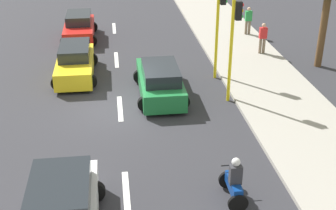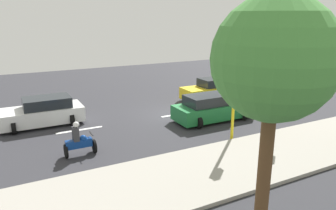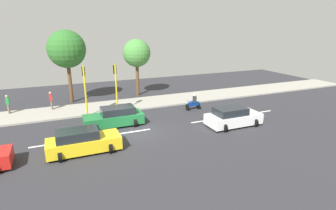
{
  "view_description": "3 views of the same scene",
  "coord_description": "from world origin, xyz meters",
  "px_view_note": "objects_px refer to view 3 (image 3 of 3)",
  "views": [
    {
      "loc": [
        -0.18,
        -17.6,
        8.68
      ],
      "look_at": [
        1.61,
        -3.53,
        1.77
      ],
      "focal_mm": 49.04,
      "sensor_mm": 36.0,
      "label": 1
    },
    {
      "loc": [
        16.12,
        -9.22,
        5.77
      ],
      "look_at": [
        1.18,
        -1.39,
        1.06
      ],
      "focal_mm": 34.25,
      "sensor_mm": 36.0,
      "label": 2
    },
    {
      "loc": [
        -18.22,
        5.03,
        7.63
      ],
      "look_at": [
        0.73,
        -3.03,
        1.54
      ],
      "focal_mm": 28.58,
      "sensor_mm": 36.0,
      "label": 3
    }
  ],
  "objects_px": {
    "car_yellow_cab": "(83,142)",
    "pedestrian_by_tree": "(51,100)",
    "car_white": "(233,117)",
    "car_green": "(115,117)",
    "motorcycle": "(193,103)",
    "traffic_light_midblock": "(116,82)",
    "street_tree_center": "(67,49)",
    "pedestrian_near_signal": "(8,103)",
    "traffic_light_corner": "(85,84)",
    "street_tree_south": "(137,53)"
  },
  "relations": [
    {
      "from": "car_yellow_cab",
      "to": "pedestrian_near_signal",
      "type": "relative_size",
      "value": 2.63
    },
    {
      "from": "car_white",
      "to": "car_yellow_cab",
      "type": "bearing_deg",
      "value": 91.17
    },
    {
      "from": "motorcycle",
      "to": "pedestrian_near_signal",
      "type": "relative_size",
      "value": 0.91
    },
    {
      "from": "car_white",
      "to": "pedestrian_near_signal",
      "type": "relative_size",
      "value": 2.57
    },
    {
      "from": "motorcycle",
      "to": "pedestrian_by_tree",
      "type": "relative_size",
      "value": 0.91
    },
    {
      "from": "car_yellow_cab",
      "to": "pedestrian_near_signal",
      "type": "bearing_deg",
      "value": 27.16
    },
    {
      "from": "car_green",
      "to": "pedestrian_by_tree",
      "type": "distance_m",
      "value": 7.68
    },
    {
      "from": "car_green",
      "to": "street_tree_center",
      "type": "height_order",
      "value": "street_tree_center"
    },
    {
      "from": "car_yellow_cab",
      "to": "pedestrian_by_tree",
      "type": "xyz_separation_m",
      "value": [
        10.04,
        1.73,
        0.35
      ]
    },
    {
      "from": "car_white",
      "to": "car_green",
      "type": "relative_size",
      "value": 0.95
    },
    {
      "from": "car_green",
      "to": "traffic_light_corner",
      "type": "bearing_deg",
      "value": 30.27
    },
    {
      "from": "street_tree_center",
      "to": "traffic_light_corner",
      "type": "bearing_deg",
      "value": -171.08
    },
    {
      "from": "car_white",
      "to": "car_yellow_cab",
      "type": "distance_m",
      "value": 11.47
    },
    {
      "from": "street_tree_south",
      "to": "traffic_light_corner",
      "type": "bearing_deg",
      "value": 132.2
    },
    {
      "from": "traffic_light_midblock",
      "to": "street_tree_south",
      "type": "height_order",
      "value": "street_tree_south"
    },
    {
      "from": "pedestrian_near_signal",
      "to": "pedestrian_by_tree",
      "type": "bearing_deg",
      "value": -93.36
    },
    {
      "from": "traffic_light_midblock",
      "to": "street_tree_center",
      "type": "bearing_deg",
      "value": 32.17
    },
    {
      "from": "car_white",
      "to": "street_tree_south",
      "type": "height_order",
      "value": "street_tree_south"
    },
    {
      "from": "pedestrian_near_signal",
      "to": "street_tree_south",
      "type": "distance_m",
      "value": 13.4
    },
    {
      "from": "traffic_light_corner",
      "to": "street_tree_south",
      "type": "relative_size",
      "value": 0.71
    },
    {
      "from": "car_green",
      "to": "car_yellow_cab",
      "type": "xyz_separation_m",
      "value": [
        -3.88,
        2.84,
        -0.0
      ]
    },
    {
      "from": "pedestrian_near_signal",
      "to": "pedestrian_by_tree",
      "type": "height_order",
      "value": "same"
    },
    {
      "from": "traffic_light_midblock",
      "to": "street_tree_south",
      "type": "distance_m",
      "value": 7.06
    },
    {
      "from": "traffic_light_corner",
      "to": "traffic_light_midblock",
      "type": "relative_size",
      "value": 1.0
    },
    {
      "from": "pedestrian_near_signal",
      "to": "street_tree_center",
      "type": "distance_m",
      "value": 7.34
    },
    {
      "from": "car_green",
      "to": "pedestrian_by_tree",
      "type": "relative_size",
      "value": 2.71
    },
    {
      "from": "car_green",
      "to": "pedestrian_by_tree",
      "type": "xyz_separation_m",
      "value": [
        6.17,
        4.57,
        0.35
      ]
    },
    {
      "from": "pedestrian_near_signal",
      "to": "traffic_light_midblock",
      "type": "bearing_deg",
      "value": -110.54
    },
    {
      "from": "pedestrian_by_tree",
      "to": "traffic_light_midblock",
      "type": "bearing_deg",
      "value": -120.07
    },
    {
      "from": "street_tree_center",
      "to": "street_tree_south",
      "type": "height_order",
      "value": "street_tree_center"
    },
    {
      "from": "car_yellow_cab",
      "to": "pedestrian_by_tree",
      "type": "distance_m",
      "value": 10.19
    },
    {
      "from": "car_white",
      "to": "motorcycle",
      "type": "distance_m",
      "value": 5.06
    },
    {
      "from": "pedestrian_near_signal",
      "to": "street_tree_south",
      "type": "bearing_deg",
      "value": -79.39
    },
    {
      "from": "traffic_light_midblock",
      "to": "street_tree_center",
      "type": "relative_size",
      "value": 0.61
    },
    {
      "from": "car_yellow_cab",
      "to": "traffic_light_corner",
      "type": "height_order",
      "value": "traffic_light_corner"
    },
    {
      "from": "car_green",
      "to": "street_tree_south",
      "type": "xyz_separation_m",
      "value": [
        8.75,
        -4.57,
        4.03
      ]
    },
    {
      "from": "car_white",
      "to": "pedestrian_by_tree",
      "type": "xyz_separation_m",
      "value": [
        9.81,
        13.2,
        0.35
      ]
    },
    {
      "from": "car_green",
      "to": "car_yellow_cab",
      "type": "height_order",
      "value": "same"
    },
    {
      "from": "motorcycle",
      "to": "traffic_light_midblock",
      "type": "bearing_deg",
      "value": 76.47
    },
    {
      "from": "car_yellow_cab",
      "to": "pedestrian_by_tree",
      "type": "bearing_deg",
      "value": 9.77
    },
    {
      "from": "street_tree_center",
      "to": "car_white",
      "type": "bearing_deg",
      "value": -137.39
    },
    {
      "from": "car_green",
      "to": "pedestrian_near_signal",
      "type": "bearing_deg",
      "value": 51.79
    },
    {
      "from": "pedestrian_near_signal",
      "to": "traffic_light_midblock",
      "type": "xyz_separation_m",
      "value": [
        -3.36,
        -8.98,
        1.87
      ]
    },
    {
      "from": "car_white",
      "to": "pedestrian_near_signal",
      "type": "distance_m",
      "value": 19.5
    },
    {
      "from": "car_yellow_cab",
      "to": "street_tree_center",
      "type": "bearing_deg",
      "value": -0.94
    },
    {
      "from": "car_white",
      "to": "street_tree_south",
      "type": "relative_size",
      "value": 0.69
    },
    {
      "from": "car_white",
      "to": "street_tree_center",
      "type": "bearing_deg",
      "value": 42.61
    },
    {
      "from": "traffic_light_corner",
      "to": "traffic_light_midblock",
      "type": "distance_m",
      "value": 2.64
    },
    {
      "from": "car_yellow_cab",
      "to": "pedestrian_near_signal",
      "type": "height_order",
      "value": "pedestrian_near_signal"
    },
    {
      "from": "traffic_light_midblock",
      "to": "street_tree_center",
      "type": "distance_m",
      "value": 7.07
    }
  ]
}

